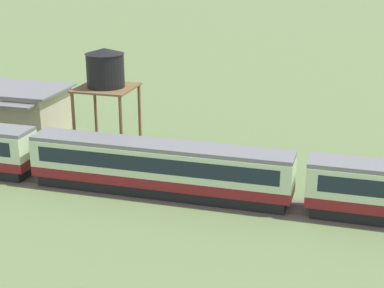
% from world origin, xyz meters
% --- Properties ---
extents(passenger_train, '(106.69, 2.92, 4.13)m').
position_xyz_m(passenger_train, '(-28.04, -0.14, 2.29)').
color(passenger_train, maroon).
rests_on(passenger_train, ground_plane).
extents(railway_track, '(152.83, 3.60, 0.04)m').
position_xyz_m(railway_track, '(-30.26, -0.14, 0.01)').
color(railway_track, '#665B51').
rests_on(railway_track, ground_plane).
extents(water_tower, '(4.98, 4.98, 9.81)m').
position_xyz_m(water_tower, '(-35.75, 7.18, 7.72)').
color(water_tower, brown).
rests_on(water_tower, ground_plane).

